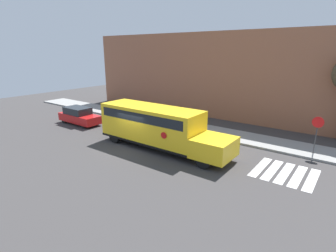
% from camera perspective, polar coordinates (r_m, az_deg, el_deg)
% --- Properties ---
extents(ground_plane, '(60.00, 60.00, 0.00)m').
position_cam_1_polar(ground_plane, '(19.53, -7.01, -4.48)').
color(ground_plane, '#3A3838').
extents(sidewalk_strip, '(44.00, 3.00, 0.15)m').
position_cam_1_polar(sidewalk_strip, '(24.36, 3.55, -0.01)').
color(sidewalk_strip, gray).
rests_on(sidewalk_strip, ground).
extents(building_backdrop, '(32.00, 4.00, 8.65)m').
position_cam_1_polar(building_backdrop, '(29.18, 10.85, 10.92)').
color(building_backdrop, '#935B42').
rests_on(building_backdrop, ground).
extents(crosswalk_stripes, '(3.30, 3.20, 0.01)m').
position_cam_1_polar(crosswalk_stripes, '(16.84, 24.08, -9.31)').
color(crosswalk_stripes, white).
rests_on(crosswalk_stripes, ground).
extents(school_bus, '(10.23, 2.57, 2.96)m').
position_cam_1_polar(school_bus, '(18.73, -2.54, 0.16)').
color(school_bus, yellow).
rests_on(school_bus, ground).
extents(parked_car, '(4.56, 1.72, 1.60)m').
position_cam_1_polar(parked_car, '(26.60, -18.77, 2.11)').
color(parked_car, red).
rests_on(parked_car, ground).
extents(stop_sign, '(0.72, 0.10, 2.70)m').
position_cam_1_polar(stop_sign, '(19.80, 29.66, -0.78)').
color(stop_sign, '#38383A').
rests_on(stop_sign, ground).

